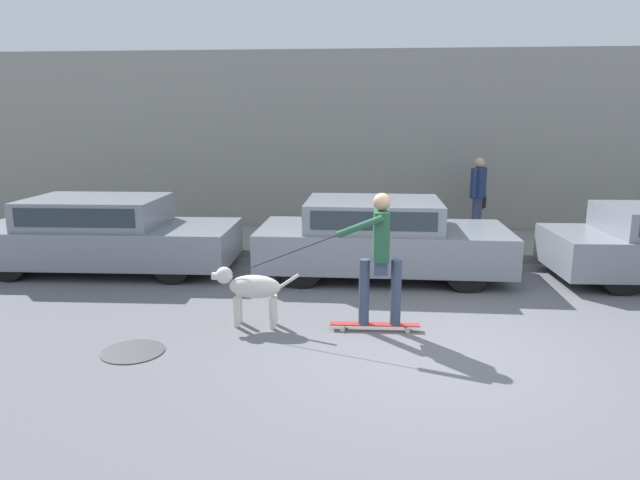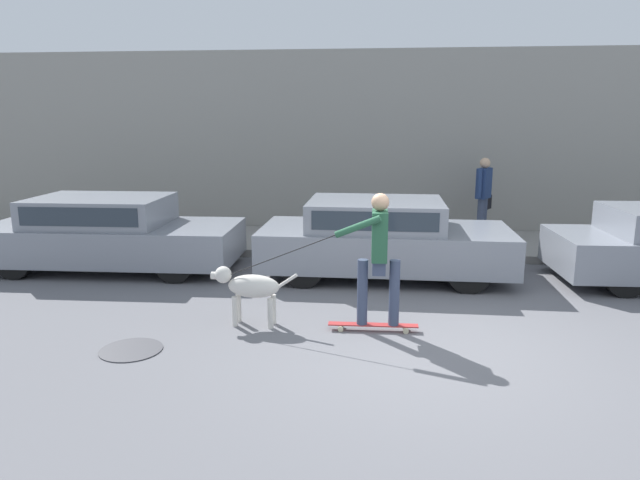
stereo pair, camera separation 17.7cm
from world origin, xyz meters
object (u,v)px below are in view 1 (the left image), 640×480
object	(u,v)px
parked_car_0	(105,235)
dog	(251,287)
parked_car_1	(380,238)
fire_hydrant	(8,238)
pedestrian_with_bag	(478,194)
skateboarder	(380,253)

from	to	relation	value
parked_car_0	dog	world-z (taller)	parked_car_0
parked_car_0	parked_car_1	bearing A→B (deg)	-1.31
fire_hydrant	dog	bearing A→B (deg)	-31.62
pedestrian_with_bag	fire_hydrant	size ratio (longest dim) A/B	2.36
parked_car_1	skateboarder	xyz separation A→B (m)	(-0.08, -2.56, 0.36)
parked_car_0	fire_hydrant	size ratio (longest dim) A/B	6.23
skateboarder	pedestrian_with_bag	world-z (taller)	pedestrian_with_bag
dog	pedestrian_with_bag	bearing A→B (deg)	-122.69
dog	skateboarder	distance (m)	1.69
parked_car_1	fire_hydrant	distance (m)	7.10
skateboarder	pedestrian_with_bag	xyz separation A→B (m)	(2.15, 5.15, 0.08)
parked_car_1	fire_hydrant	world-z (taller)	parked_car_1
parked_car_1	pedestrian_with_bag	xyz separation A→B (m)	(2.07, 2.59, 0.43)
dog	pedestrian_with_bag	distance (m)	6.37
skateboarder	fire_hydrant	bearing A→B (deg)	-26.73
dog	parked_car_0	bearing A→B (deg)	-35.70
dog	fire_hydrant	world-z (taller)	dog
pedestrian_with_bag	fire_hydrant	world-z (taller)	pedestrian_with_bag
parked_car_1	skateboarder	size ratio (longest dim) A/B	1.66
dog	fire_hydrant	xyz separation A→B (m)	(-5.35, 3.30, -0.13)
skateboarder	pedestrian_with_bag	bearing A→B (deg)	-113.75
parked_car_1	dog	world-z (taller)	parked_car_1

